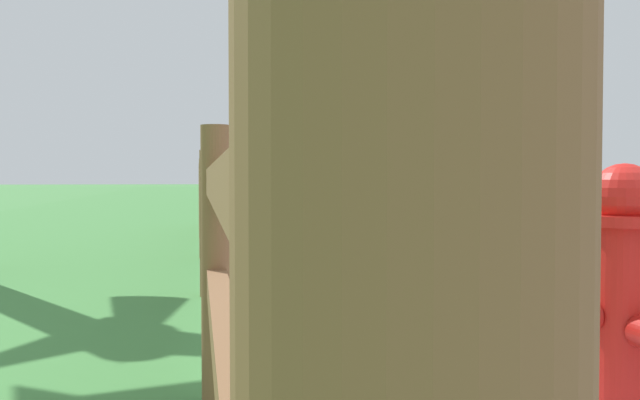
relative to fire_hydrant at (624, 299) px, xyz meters
The scene contains 10 objects.
ground_plane 24.31m from the fire_hydrant, 87.89° to the left, with size 120.00×120.00×0.00m, color #43843F.
road_asphalt 26.66m from the fire_hydrant, 80.51° to the left, with size 7.00×66.00×0.01m, color #292929.
curb_concrete 26.37m from the fire_hydrant, 94.58° to the left, with size 6.00×66.00×0.01m, color #9F9CA6.
grass_verge 26.54m from the fire_hydrant, 97.81° to the left, with size 5.00×66.00×0.00m, color #43843F.
fire_hydrant is the anchor object (origin of this frame).
rail_fence 4.33m from the fire_hydrant, 106.88° to the left, with size 0.11×11.97×1.03m.
parked_suv_black 14.54m from the fire_hydrant, 79.10° to the left, with size 2.05×4.75×1.57m.
parked_car_beige 23.17m from the fire_hydrant, 83.48° to the left, with size 2.15×4.62×1.62m.
parked_car_blue 33.00m from the fire_hydrant, 85.04° to the left, with size 2.17×4.67×1.55m.
street_lamp 23.96m from the fire_hydrant, 72.46° to the left, with size 1.17×0.20×7.22m.
Camera 1 is at (-2.22, -1.28, 0.84)m, focal length 39.32 mm.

